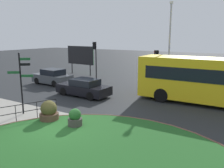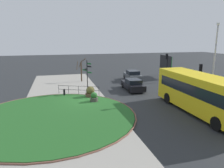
% 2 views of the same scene
% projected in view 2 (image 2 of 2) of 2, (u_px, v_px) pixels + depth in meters
% --- Properties ---
extents(ground, '(120.00, 120.00, 0.00)m').
position_uv_depth(ground, '(87.00, 101.00, 21.08)').
color(ground, '#282B2D').
extents(sidewalk_paving, '(32.00, 8.04, 0.02)m').
position_uv_depth(sidewalk_paving, '(67.00, 102.00, 20.58)').
color(sidewalk_paving, '#9E998E').
rests_on(sidewalk_paving, ground).
extents(grass_island, '(13.02, 13.02, 0.10)m').
position_uv_depth(grass_island, '(53.00, 116.00, 16.91)').
color(grass_island, '#235B23').
rests_on(grass_island, ground).
extents(grass_kerb_ring, '(13.33, 13.33, 0.11)m').
position_uv_depth(grass_kerb_ring, '(53.00, 116.00, 16.91)').
color(grass_kerb_ring, brown).
rests_on(grass_kerb_ring, ground).
extents(signpost_directional, '(1.20, 0.87, 3.69)m').
position_uv_depth(signpost_directional, '(87.00, 74.00, 24.02)').
color(signpost_directional, black).
rests_on(signpost_directional, ground).
extents(bollard_foreground, '(0.21, 0.21, 0.78)m').
position_uv_depth(bollard_foreground, '(64.00, 92.00, 22.83)').
color(bollard_foreground, black).
rests_on(bollard_foreground, ground).
extents(railing_grass_edge, '(1.87, 4.28, 0.97)m').
position_uv_depth(railing_grass_edge, '(79.00, 89.00, 23.31)').
color(railing_grass_edge, black).
rests_on(railing_grass_edge, ground).
extents(bus_yellow, '(10.07, 2.72, 3.17)m').
position_uv_depth(bus_yellow, '(202.00, 93.00, 17.33)').
color(bus_yellow, yellow).
rests_on(bus_yellow, ground).
extents(car_near_lane, '(4.13, 2.01, 1.50)m').
position_uv_depth(car_near_lane, '(132.00, 76.00, 30.97)').
color(car_near_lane, '#474C51').
rests_on(car_near_lane, ground).
extents(car_far_lane, '(4.40, 1.93, 1.35)m').
position_uv_depth(car_far_lane, '(133.00, 85.00, 25.41)').
color(car_far_lane, black).
rests_on(car_far_lane, ground).
extents(traffic_light_near, '(0.49, 0.28, 3.32)m').
position_uv_depth(traffic_light_near, '(201.00, 72.00, 23.58)').
color(traffic_light_near, black).
rests_on(traffic_light_near, ground).
extents(traffic_light_far, '(0.49, 0.27, 3.99)m').
position_uv_depth(traffic_light_far, '(167.00, 61.00, 29.70)').
color(traffic_light_far, black).
rests_on(traffic_light_far, ground).
extents(lamppost_tall, '(0.32, 0.32, 7.69)m').
position_uv_depth(lamppost_tall, '(215.00, 57.00, 22.62)').
color(lamppost_tall, '#B7B7BC').
rests_on(lamppost_tall, ground).
extents(billboard_left, '(4.01, 0.36, 3.42)m').
position_uv_depth(billboard_left, '(166.00, 63.00, 33.46)').
color(billboard_left, black).
rests_on(billboard_left, ground).
extents(planter_near_signpost, '(1.05, 1.05, 1.17)m').
position_uv_depth(planter_near_signpost, '(90.00, 92.00, 22.30)').
color(planter_near_signpost, brown).
rests_on(planter_near_signpost, ground).
extents(planter_kerbside, '(0.75, 0.75, 0.99)m').
position_uv_depth(planter_kerbside, '(94.00, 98.00, 20.63)').
color(planter_kerbside, '#47423D').
rests_on(planter_kerbside, ground).
extents(street_tree_bare, '(1.16, 1.42, 3.30)m').
position_uv_depth(street_tree_bare, '(81.00, 70.00, 30.23)').
color(street_tree_bare, '#423323').
rests_on(street_tree_bare, ground).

